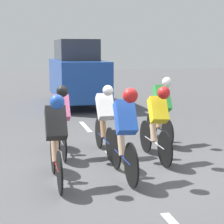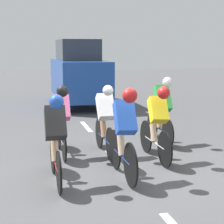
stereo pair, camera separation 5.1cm
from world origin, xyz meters
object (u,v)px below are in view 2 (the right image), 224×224
cyclist_yellow (157,121)px  cyclist_blue (124,131)px  cyclist_pink (61,118)px  cyclist_black (55,137)px  support_car (78,73)px  cyclist_white (105,119)px  cyclist_green (162,108)px

cyclist_yellow → cyclist_blue: (0.90, 0.84, 0.04)m
cyclist_blue → cyclist_pink: (0.85, -1.61, -0.05)m
cyclist_yellow → cyclist_black: (2.02, 0.80, 0.00)m
cyclist_yellow → support_car: size_ratio=0.39×
cyclist_black → cyclist_pink: 1.60m
cyclist_blue → cyclist_black: bearing=-1.7°
cyclist_yellow → cyclist_blue: bearing=43.0°
cyclist_white → cyclist_black: bearing=51.2°
cyclist_white → support_car: 6.89m
cyclist_yellow → cyclist_pink: (1.75, -0.77, -0.01)m
cyclist_yellow → support_car: bearing=-87.5°
cyclist_pink → cyclist_green: bearing=-168.4°
cyclist_blue → support_car: bearing=-94.0°
cyclist_black → cyclist_white: cyclist_black is taller
cyclist_yellow → cyclist_blue: size_ratio=1.03×
support_car → cyclist_yellow: bearing=92.5°
cyclist_green → cyclist_white: cyclist_green is taller
cyclist_black → cyclist_pink: bearing=-99.8°
cyclist_pink → cyclist_yellow: bearing=156.2°
cyclist_blue → support_car: size_ratio=0.38×
cyclist_green → cyclist_yellow: 1.38m
cyclist_blue → cyclist_black: size_ratio=1.01×
cyclist_blue → cyclist_yellow: bearing=-137.0°
cyclist_black → cyclist_green: bearing=-141.8°
cyclist_yellow → cyclist_pink: 1.91m
cyclist_green → cyclist_black: size_ratio=0.98×
cyclist_green → support_car: (0.91, -6.21, 0.40)m
cyclist_blue → cyclist_pink: size_ratio=1.03×
cyclist_green → cyclist_white: 1.61m
cyclist_yellow → cyclist_white: 1.07m
cyclist_pink → support_car: size_ratio=0.37×
cyclist_blue → cyclist_pink: bearing=-62.2°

